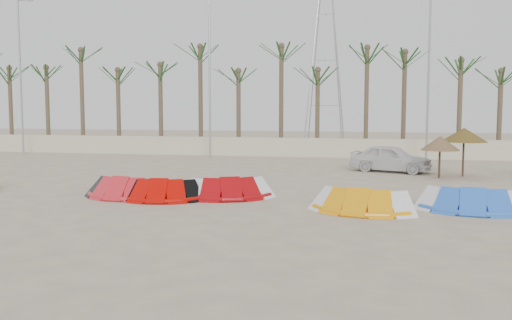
% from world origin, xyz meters
% --- Properties ---
extents(ground, '(120.00, 120.00, 0.00)m').
position_xyz_m(ground, '(0.00, 0.00, 0.00)').
color(ground, '#C7B595').
rests_on(ground, ground).
extents(boundary_wall, '(60.00, 0.30, 1.30)m').
position_xyz_m(boundary_wall, '(0.00, 22.00, 0.65)').
color(boundary_wall, beige).
rests_on(boundary_wall, ground).
extents(palm_line, '(52.00, 4.00, 7.70)m').
position_xyz_m(palm_line, '(0.67, 23.50, 6.44)').
color(palm_line, brown).
rests_on(palm_line, ground).
extents(lamp_a, '(1.25, 0.14, 11.00)m').
position_xyz_m(lamp_a, '(-19.96, 20.00, 5.77)').
color(lamp_a, '#A5A8AD').
rests_on(lamp_a, ground).
extents(lamp_b, '(1.25, 0.14, 11.00)m').
position_xyz_m(lamp_b, '(-5.96, 20.00, 5.77)').
color(lamp_b, '#A5A8AD').
rests_on(lamp_b, ground).
extents(lamp_c, '(1.25, 0.14, 11.00)m').
position_xyz_m(lamp_c, '(8.04, 20.00, 5.77)').
color(lamp_c, '#A5A8AD').
rests_on(lamp_c, ground).
extents(pylon, '(3.00, 3.00, 14.00)m').
position_xyz_m(pylon, '(1.00, 28.00, 0.00)').
color(pylon, '#A5A8AD').
rests_on(pylon, ground).
extents(kite_red_left, '(3.37, 1.84, 0.90)m').
position_xyz_m(kite_red_left, '(-4.60, 3.57, 0.42)').
color(kite_red_left, red).
rests_on(kite_red_left, ground).
extents(kite_red_mid, '(3.23, 1.83, 0.90)m').
position_xyz_m(kite_red_mid, '(-3.01, 3.27, 0.42)').
color(kite_red_mid, '#C40600').
rests_on(kite_red_mid, ground).
extents(kite_red_right, '(3.79, 2.62, 0.90)m').
position_xyz_m(kite_red_right, '(-0.64, 4.28, 0.42)').
color(kite_red_right, '#A5060A').
rests_on(kite_red_right, ground).
extents(kite_orange, '(3.70, 2.26, 0.90)m').
position_xyz_m(kite_orange, '(4.33, 2.35, 0.42)').
color(kite_orange, '#FF9F0A').
rests_on(kite_orange, ground).
extents(kite_blue, '(3.73, 2.02, 0.90)m').
position_xyz_m(kite_blue, '(7.98, 3.23, 0.42)').
color(kite_blue, blue).
rests_on(kite_blue, ground).
extents(parasol_left, '(2.27, 2.27, 2.43)m').
position_xyz_m(parasol_left, '(9.12, 12.85, 2.08)').
color(parasol_left, '#4C331E').
rests_on(parasol_left, ground).
extents(parasol_mid, '(1.88, 1.88, 2.06)m').
position_xyz_m(parasol_mid, '(7.91, 12.04, 1.70)').
color(parasol_mid, '#4C331E').
rests_on(parasol_mid, ground).
extents(car, '(4.57, 2.99, 1.45)m').
position_xyz_m(car, '(5.67, 14.14, 0.72)').
color(car, white).
rests_on(car, ground).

